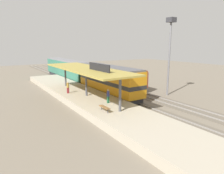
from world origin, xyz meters
The scene contains 12 objects.
ground_plane centered at (2.00, 0.00, 0.00)m, with size 120.00×120.00×0.00m, color #706656.
track_near centered at (0.00, 0.00, 0.03)m, with size 3.20×110.00×0.16m.
track_far centered at (4.60, 0.00, 0.03)m, with size 3.20×110.00×0.16m.
platform centered at (-4.60, 0.00, 0.45)m, with size 6.00×44.00×0.90m, color #A89E89.
station_canopy centered at (-4.60, -0.09, 4.53)m, with size 5.20×18.00×4.70m.
platform_bench centered at (-6.00, -7.16, 1.34)m, with size 0.44×1.70×0.50m.
locomotive centered at (0.00, 1.69, 2.41)m, with size 2.93×14.43×4.44m.
passenger_carriage_single centered at (0.00, 19.69, 2.31)m, with size 2.90×20.00×4.24m.
freight_car centered at (4.60, 5.08, 1.97)m, with size 2.80×12.00×3.54m.
light_mast centered at (7.80, -3.38, 8.40)m, with size 1.10×1.10×11.70m.
person_waiting centered at (-4.04, -4.74, 1.85)m, with size 0.34×0.34×1.71m.
person_walking centered at (-6.25, 2.68, 1.85)m, with size 0.34×0.34×1.71m.
Camera 1 is at (-16.41, -24.62, 7.82)m, focal length 32.40 mm.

